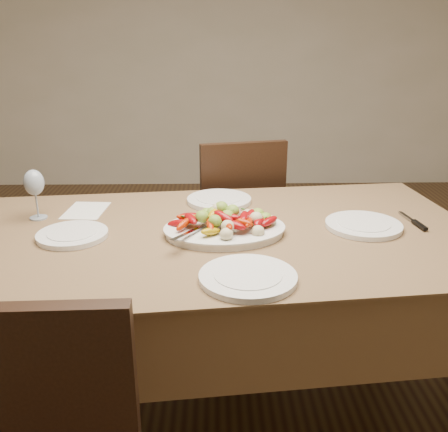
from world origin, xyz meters
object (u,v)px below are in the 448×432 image
object	(u,v)px
plate_right	(363,225)
plate_near	(248,277)
wine_glass	(35,193)
dining_table	(224,323)
serving_platter	(225,231)
plate_left	(72,235)
plate_far	(219,200)
chair_far	(233,223)

from	to	relation	value
plate_right	plate_near	xyz separation A→B (m)	(-0.45, -0.41, 0.00)
wine_glass	dining_table	bearing A→B (deg)	-12.41
plate_near	wine_glass	distance (m)	0.94
plate_near	wine_glass	world-z (taller)	wine_glass
serving_platter	plate_left	bearing A→B (deg)	-178.01
plate_right	plate_near	size ratio (longest dim) A/B	0.97
serving_platter	plate_far	distance (m)	0.36
chair_far	plate_far	world-z (taller)	chair_far
chair_far	plate_left	bearing A→B (deg)	43.07
plate_near	plate_right	bearing A→B (deg)	41.93
plate_left	plate_near	xyz separation A→B (m)	(0.59, -0.33, 0.00)
plate_near	chair_far	bearing A→B (deg)	89.76
plate_right	wine_glass	size ratio (longest dim) A/B	1.35
serving_platter	wine_glass	xyz separation A→B (m)	(-0.71, 0.18, 0.09)
dining_table	chair_far	world-z (taller)	chair_far
dining_table	plate_right	size ratio (longest dim) A/B	6.65
plate_left	plate_right	xyz separation A→B (m)	(1.04, 0.07, 0.00)
serving_platter	plate_right	size ratio (longest dim) A/B	1.51
chair_far	wine_glass	xyz separation A→B (m)	(-0.78, -0.67, 0.39)
dining_table	chair_far	xyz separation A→B (m)	(0.07, 0.83, 0.10)
plate_far	wine_glass	world-z (taller)	wine_glass
dining_table	plate_far	xyz separation A→B (m)	(-0.01, 0.34, 0.39)
chair_far	plate_far	distance (m)	0.58
plate_left	plate_right	bearing A→B (deg)	3.89
chair_far	plate_right	xyz separation A→B (m)	(0.45, -0.80, 0.29)
chair_far	plate_far	bearing A→B (deg)	68.37
chair_far	plate_right	world-z (taller)	chair_far
plate_right	plate_near	bearing A→B (deg)	-138.07
serving_platter	plate_near	distance (m)	0.36
dining_table	plate_far	distance (m)	0.51
plate_right	plate_near	world-z (taller)	same
plate_right	wine_glass	distance (m)	1.23
chair_far	plate_near	xyz separation A→B (m)	(-0.01, -1.20, 0.29)
serving_platter	plate_right	xyz separation A→B (m)	(0.51, 0.05, -0.00)
plate_left	plate_far	world-z (taller)	same
dining_table	plate_right	world-z (taller)	plate_right
plate_right	wine_glass	world-z (taller)	wine_glass
plate_left	plate_near	distance (m)	0.68
dining_table	plate_left	world-z (taller)	plate_left
plate_far	plate_left	bearing A→B (deg)	-143.99
dining_table	plate_near	distance (m)	0.54
serving_platter	plate_right	bearing A→B (deg)	5.87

